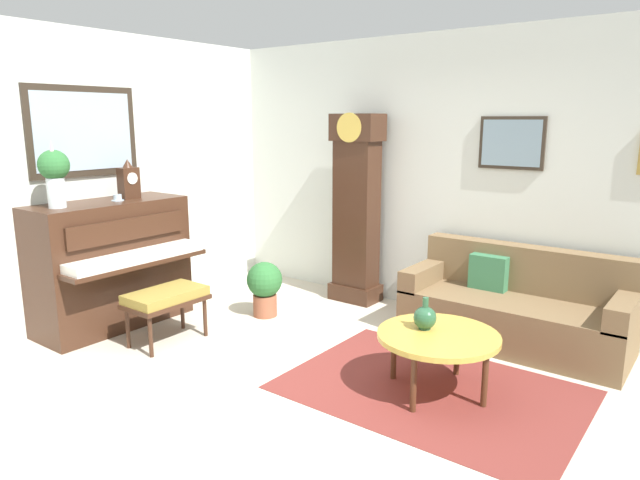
{
  "coord_description": "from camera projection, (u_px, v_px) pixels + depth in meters",
  "views": [
    {
      "loc": [
        2.51,
        -2.92,
        1.96
      ],
      "look_at": [
        -0.42,
        0.96,
        0.92
      ],
      "focal_mm": 31.74,
      "sensor_mm": 36.0,
      "label": 1
    }
  ],
  "objects": [
    {
      "name": "coffee_table",
      "position": [
        438.0,
        338.0,
        4.07
      ],
      "size": [
        0.88,
        0.88,
        0.46
      ],
      "color": "gold",
      "rests_on": "ground_plane"
    },
    {
      "name": "wall_left",
      "position": [
        78.0,
        178.0,
        5.41
      ],
      "size": [
        0.13,
        4.9,
        2.8
      ],
      "color": "silver",
      "rests_on": "ground_plane"
    },
    {
      "name": "ground_plane",
      "position": [
        287.0,
        397.0,
        4.18
      ],
      "size": [
        6.4,
        6.0,
        0.1
      ],
      "primitive_type": "cube",
      "color": "beige"
    },
    {
      "name": "grandfather_clock",
      "position": [
        356.0,
        214.0,
        6.08
      ],
      "size": [
        0.52,
        0.34,
        2.03
      ],
      "color": "#3D2316",
      "rests_on": "ground_plane"
    },
    {
      "name": "green_jug",
      "position": [
        425.0,
        318.0,
        4.13
      ],
      "size": [
        0.17,
        0.17,
        0.24
      ],
      "color": "#234C33",
      "rests_on": "coffee_table"
    },
    {
      "name": "area_rug",
      "position": [
        432.0,
        389.0,
        4.19
      ],
      "size": [
        2.1,
        1.5,
        0.01
      ],
      "primitive_type": "cube",
      "color": "maroon",
      "rests_on": "ground_plane"
    },
    {
      "name": "potted_plant",
      "position": [
        265.0,
        285.0,
        5.7
      ],
      "size": [
        0.36,
        0.36,
        0.56
      ],
      "color": "#935138",
      "rests_on": "ground_plane"
    },
    {
      "name": "mantel_clock",
      "position": [
        129.0,
        181.0,
        5.43
      ],
      "size": [
        0.13,
        0.18,
        0.38
      ],
      "color": "#3D2316",
      "rests_on": "piano"
    },
    {
      "name": "piano",
      "position": [
        112.0,
        263.0,
        5.4
      ],
      "size": [
        0.87,
        1.44,
        1.21
      ],
      "color": "#3D2316",
      "rests_on": "ground_plane"
    },
    {
      "name": "piano_bench",
      "position": [
        166.0,
        299.0,
        5.01
      ],
      "size": [
        0.42,
        0.7,
        0.48
      ],
      "color": "#3D2316",
      "rests_on": "ground_plane"
    },
    {
      "name": "wall_back",
      "position": [
        439.0,
        175.0,
        5.74
      ],
      "size": [
        5.3,
        0.13,
        2.8
      ],
      "color": "silver",
      "rests_on": "ground_plane"
    },
    {
      "name": "couch",
      "position": [
        515.0,
        309.0,
        5.03
      ],
      "size": [
        1.9,
        0.8,
        0.84
      ],
      "color": "brown",
      "rests_on": "ground_plane"
    },
    {
      "name": "teacup",
      "position": [
        118.0,
        198.0,
        5.32
      ],
      "size": [
        0.12,
        0.12,
        0.06
      ],
      "color": "#ADC6D6",
      "rests_on": "piano"
    },
    {
      "name": "flower_vase",
      "position": [
        54.0,
        171.0,
        4.84
      ],
      "size": [
        0.26,
        0.26,
        0.58
      ],
      "color": "silver",
      "rests_on": "piano"
    }
  ]
}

